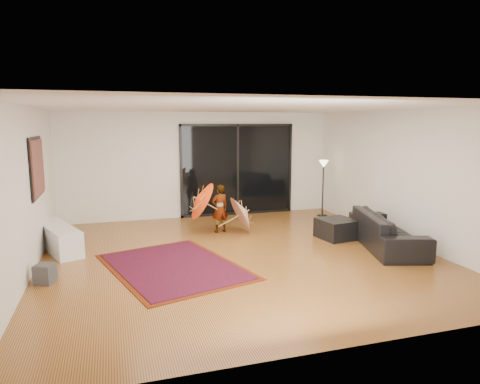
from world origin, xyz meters
name	(u,v)px	position (x,y,z in m)	size (l,w,h in m)	color
floor	(239,255)	(0.00, 0.00, 0.00)	(7.00, 7.00, 0.00)	#9A672A
ceiling	(239,107)	(0.00, 0.00, 2.70)	(7.00, 7.00, 0.00)	white
wall_back	(200,165)	(0.00, 3.50, 1.35)	(7.00, 7.00, 0.00)	silver
wall_front	(337,229)	(0.00, -3.50, 1.35)	(7.00, 7.00, 0.00)	silver
wall_left	(26,193)	(-3.50, 0.00, 1.35)	(7.00, 7.00, 0.00)	silver
wall_right	(403,176)	(3.50, 0.00, 1.35)	(7.00, 7.00, 0.00)	silver
sliding_door	(237,170)	(1.00, 3.47, 1.20)	(3.06, 0.07, 2.40)	black
painting	(37,167)	(-3.46, 1.00, 1.65)	(0.04, 1.28, 1.08)	black
media_console	(58,238)	(-3.25, 1.36, 0.24)	(0.44, 1.75, 0.49)	white
speaker	(45,274)	(-3.25, -0.46, 0.15)	(0.26, 0.26, 0.30)	#424244
persian_rug	(174,266)	(-1.26, -0.30, 0.01)	(2.61, 3.14, 0.02)	#531A07
sofa	(387,230)	(2.95, -0.32, 0.34)	(2.31, 0.90, 0.67)	black
ottoman	(337,229)	(2.34, 0.54, 0.21)	(0.72, 0.72, 0.41)	black
floor_lamp	(323,172)	(3.10, 2.65, 1.16)	(0.25, 0.25, 1.47)	black
child	(220,209)	(0.08, 1.76, 0.54)	(0.39, 0.26, 1.08)	#999999
parasol_orange	(196,202)	(-0.47, 1.71, 0.73)	(0.60, 0.89, 0.90)	red
parasol_white	(247,210)	(0.68, 1.61, 0.50)	(0.54, 0.88, 0.94)	white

